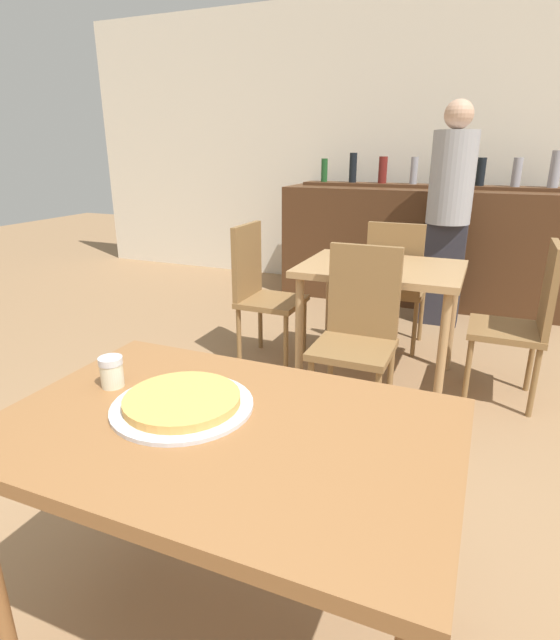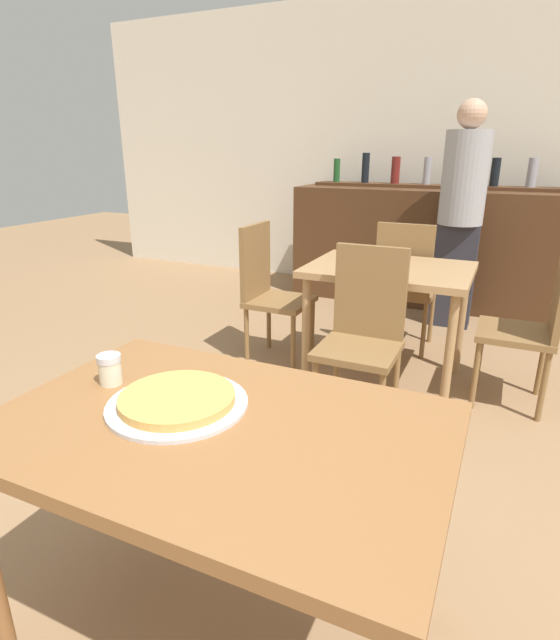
{
  "view_description": "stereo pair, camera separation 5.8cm",
  "coord_description": "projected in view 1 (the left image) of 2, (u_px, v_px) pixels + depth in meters",
  "views": [
    {
      "loc": [
        0.57,
        -0.99,
        1.4
      ],
      "look_at": [
        -0.07,
        0.55,
        0.83
      ],
      "focal_mm": 28.0,
      "sensor_mm": 36.0,
      "label": 1
    },
    {
      "loc": [
        0.63,
        -0.96,
        1.4
      ],
      "look_at": [
        -0.07,
        0.55,
        0.83
      ],
      "focal_mm": 28.0,
      "sensor_mm": 36.0,
      "label": 2
    }
  ],
  "objects": [
    {
      "name": "cheese_shaker",
      "position": [
        112.0,
        372.0,
        1.48
      ],
      "size": [
        0.07,
        0.07,
        0.09
      ],
      "color": "beige",
      "rests_on": "dining_table_near"
    },
    {
      "name": "chair_far_side_front",
      "position": [
        359.0,
        326.0,
        2.6
      ],
      "size": [
        0.4,
        0.4,
        0.93
      ],
      "color": "olive",
      "rests_on": "ground_plane"
    },
    {
      "name": "wall_back",
      "position": [
        437.0,
        148.0,
        4.82
      ],
      "size": [
        8.0,
        0.05,
        2.8
      ],
      "color": "silver",
      "rests_on": "ground_plane"
    },
    {
      "name": "bar_counter",
      "position": [
        421.0,
        247.0,
        4.67
      ],
      "size": [
        2.6,
        0.56,
        1.05
      ],
      "color": "#4C2D19",
      "rests_on": "ground_plane"
    },
    {
      "name": "dining_table_far",
      "position": [
        381.0,
        281.0,
        3.02
      ],
      "size": [
        0.95,
        0.72,
        0.74
      ],
      "color": "#A87F51",
      "rests_on": "ground_plane"
    },
    {
      "name": "chair_far_side_back",
      "position": [
        396.0,
        280.0,
        3.52
      ],
      "size": [
        0.4,
        0.4,
        0.93
      ],
      "rotation": [
        0.0,
        0.0,
        3.14
      ],
      "color": "olive",
      "rests_on": "ground_plane"
    },
    {
      "name": "bar_back_shelf",
      "position": [
        435.0,
        180.0,
        4.57
      ],
      "size": [
        2.39,
        0.24,
        0.33
      ],
      "color": "#4C2D19",
      "rests_on": "bar_counter"
    },
    {
      "name": "dining_table_near",
      "position": [
        225.0,
        449.0,
        1.32
      ],
      "size": [
        1.19,
        0.79,
        0.73
      ],
      "color": "brown",
      "rests_on": "ground_plane"
    },
    {
      "name": "ground_plane",
      "position": [
        233.0,
        631.0,
        1.53
      ],
      "size": [
        16.0,
        16.0,
        0.0
      ],
      "primitive_type": "plane",
      "color": "#93704C"
    },
    {
      "name": "person_standing",
      "position": [
        449.0,
        208.0,
        3.93
      ],
      "size": [
        0.34,
        0.34,
        1.75
      ],
      "color": "#2D2D38",
      "rests_on": "ground_plane"
    },
    {
      "name": "chair_far_side_left",
      "position": [
        260.0,
        286.0,
        3.36
      ],
      "size": [
        0.4,
        0.4,
        0.93
      ],
      "rotation": [
        0.0,
        0.0,
        1.57
      ],
      "color": "olive",
      "rests_on": "ground_plane"
    },
    {
      "name": "pizza_tray",
      "position": [
        182.0,
        402.0,
        1.37
      ],
      "size": [
        0.39,
        0.39,
        0.04
      ],
      "color": "silver",
      "rests_on": "dining_table_near"
    },
    {
      "name": "chair_far_side_right",
      "position": [
        525.0,
        316.0,
        2.76
      ],
      "size": [
        0.4,
        0.4,
        0.93
      ],
      "rotation": [
        0.0,
        0.0,
        -1.57
      ],
      "color": "olive",
      "rests_on": "ground_plane"
    }
  ]
}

